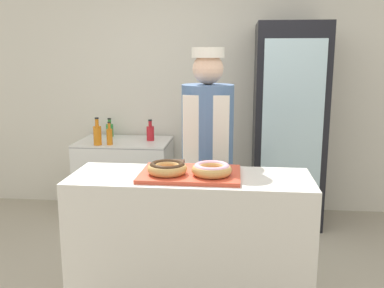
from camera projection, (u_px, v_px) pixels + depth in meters
wall_back at (212, 87)px, 4.63m from camera, size 8.00×0.06×2.70m
display_counter at (190, 247)px, 2.73m from camera, size 1.49×0.53×0.95m
serving_tray at (190, 174)px, 2.63m from camera, size 0.61×0.43×0.02m
donut_chocolate_glaze at (167, 168)px, 2.58m from camera, size 0.24×0.24×0.07m
donut_light_glaze at (212, 169)px, 2.56m from camera, size 0.24×0.24×0.07m
brownie_back_left at (178, 163)px, 2.79m from camera, size 0.08×0.08×0.03m
brownie_back_right at (208, 164)px, 2.77m from camera, size 0.08×0.08×0.03m
baker_person at (207, 158)px, 3.25m from camera, size 0.39×0.39×1.74m
beverage_fridge at (288, 126)px, 4.24m from camera, size 0.67×0.64×1.99m
chest_freezer at (125, 178)px, 4.54m from camera, size 0.95×0.64×0.81m
bottle_red at (150, 133)px, 4.45m from camera, size 0.08×0.08×0.22m
bottle_green at (110, 129)px, 4.67m from camera, size 0.08×0.08×0.20m
bottle_orange at (110, 136)px, 4.23m from camera, size 0.06×0.06×0.23m
bottle_orange_b at (97, 134)px, 4.22m from camera, size 0.08×0.08×0.27m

